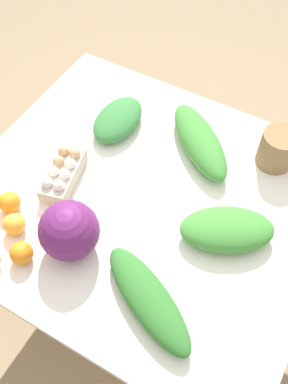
# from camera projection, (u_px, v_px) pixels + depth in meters

# --- Properties ---
(ground_plane) EXTENTS (8.00, 8.00, 0.00)m
(ground_plane) POSITION_uv_depth(u_px,v_px,m) (144.00, 280.00, 2.05)
(ground_plane) COLOR #937A5B
(dining_table) EXTENTS (1.20, 1.07, 0.72)m
(dining_table) POSITION_uv_depth(u_px,v_px,m) (144.00, 209.00, 1.53)
(dining_table) COLOR silver
(dining_table) RESTS_ON ground_plane
(cabbage_purple) EXTENTS (0.18, 0.18, 0.18)m
(cabbage_purple) POSITION_uv_depth(u_px,v_px,m) (69.00, 231.00, 1.27)
(cabbage_purple) COLOR #601E5B
(cabbage_purple) RESTS_ON dining_table
(egg_carton) EXTENTS (0.14, 0.24, 0.09)m
(egg_carton) POSITION_uv_depth(u_px,v_px,m) (63.00, 173.00, 1.46)
(egg_carton) COLOR beige
(egg_carton) RESTS_ON dining_table
(paper_bag) EXTENTS (0.13, 0.13, 0.14)m
(paper_bag) POSITION_uv_depth(u_px,v_px,m) (278.00, 149.00, 1.48)
(paper_bag) COLOR olive
(paper_bag) RESTS_ON dining_table
(greens_bunch_chard) EXTENTS (0.34, 0.29, 0.08)m
(greens_bunch_chard) POSITION_uv_depth(u_px,v_px,m) (227.00, 230.00, 1.33)
(greens_bunch_chard) COLOR #3D8433
(greens_bunch_chard) RESTS_ON dining_table
(greens_bunch_kale) EXTENTS (0.37, 0.35, 0.09)m
(greens_bunch_kale) POSITION_uv_depth(u_px,v_px,m) (200.00, 141.00, 1.54)
(greens_bunch_kale) COLOR #3D8433
(greens_bunch_kale) RESTS_ON dining_table
(greens_bunch_beet_tops) EXTENTS (0.16, 0.26, 0.07)m
(greens_bunch_beet_tops) POSITION_uv_depth(u_px,v_px,m) (118.00, 120.00, 1.61)
(greens_bunch_beet_tops) COLOR #337538
(greens_bunch_beet_tops) RESTS_ON dining_table
(greens_bunch_dandelion) EXTENTS (0.39, 0.28, 0.07)m
(greens_bunch_dandelion) POSITION_uv_depth(u_px,v_px,m) (148.00, 299.00, 1.21)
(greens_bunch_dandelion) COLOR #2D6B28
(greens_bunch_dandelion) RESTS_ON dining_table
(orange_0) EXTENTS (0.07, 0.07, 0.07)m
(orange_0) POSITION_uv_depth(u_px,v_px,m) (9.00, 202.00, 1.39)
(orange_0) COLOR orange
(orange_0) RESTS_ON dining_table
(orange_2) EXTENTS (0.07, 0.07, 0.07)m
(orange_2) POSITION_uv_depth(u_px,v_px,m) (21.00, 253.00, 1.29)
(orange_2) COLOR orange
(orange_2) RESTS_ON dining_table
(orange_7) EXTENTS (0.07, 0.07, 0.07)m
(orange_7) POSITION_uv_depth(u_px,v_px,m) (14.00, 224.00, 1.35)
(orange_7) COLOR #F9A833
(orange_7) RESTS_ON dining_table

